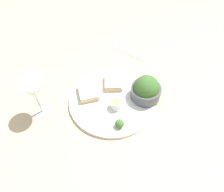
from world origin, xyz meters
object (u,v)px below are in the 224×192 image
cheese_toast_near (88,92)px  fork (129,54)px  salad_bowl (146,90)px  wine_glass (34,91)px  cheese_toast_far (113,83)px  sauce_ramekin (117,104)px

cheese_toast_near → fork: cheese_toast_near is taller
salad_bowl → wine_glass: wine_glass is taller
fork → cheese_toast_near: bearing=-57.1°
fork → salad_bowl: bearing=-12.7°
fork → cheese_toast_far: bearing=-43.3°
cheese_toast_near → sauce_ramekin: bearing=39.0°
cheese_toast_near → cheese_toast_far: bearing=94.9°
cheese_toast_near → wine_glass: bearing=-90.4°
cheese_toast_far → cheese_toast_near: bearing=-85.1°
wine_glass → fork: bearing=110.7°
salad_bowl → wine_glass: size_ratio=0.70×
sauce_ramekin → wine_glass: size_ratio=0.27×
cheese_toast_near → cheese_toast_far: same height
cheese_toast_near → fork: 0.32m
salad_bowl → sauce_ramekin: (0.00, -0.12, -0.02)m
salad_bowl → fork: salad_bowl is taller
sauce_ramekin → wine_glass: (-0.10, -0.27, 0.08)m
cheese_toast_near → fork: size_ratio=0.58×
salad_bowl → fork: bearing=167.3°
salad_bowl → wine_glass: 0.41m
sauce_ramekin → cheese_toast_near: sauce_ramekin is taller
sauce_ramekin → cheese_toast_near: size_ratio=0.46×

